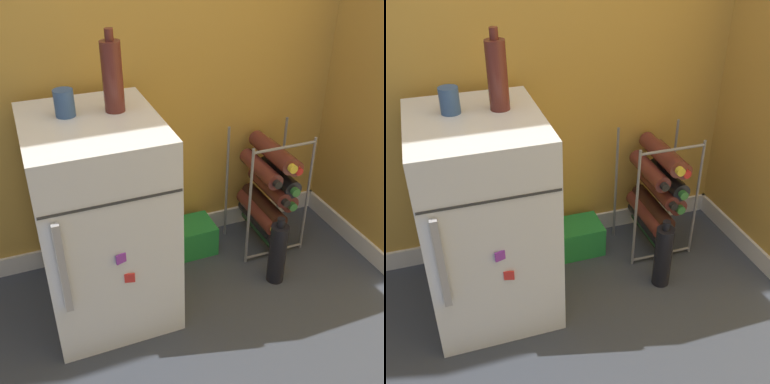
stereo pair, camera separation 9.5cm
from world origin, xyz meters
TOP-DOWN VIEW (x-y plane):
  - ground_plane at (0.00, 0.00)m, footprint 14.00×14.00m
  - mini_fridge at (-0.40, 0.23)m, footprint 0.46×0.57m
  - wine_rack at (0.40, 0.35)m, footprint 0.31×0.33m
  - soda_box at (0.04, 0.42)m, footprint 0.22×0.17m
  - fridge_top_cup at (-0.46, 0.30)m, footprint 0.07×0.07m
  - fridge_top_bottle at (-0.29, 0.28)m, footprint 0.07×0.07m
  - loose_bottle_floor at (0.31, 0.09)m, footprint 0.08×0.08m

SIDE VIEW (x-z plane):
  - ground_plane at x=0.00m, z-range 0.00..0.00m
  - soda_box at x=0.04m, z-range 0.00..0.15m
  - loose_bottle_floor at x=0.31m, z-range -0.02..0.31m
  - wine_rack at x=0.40m, z-range 0.00..0.58m
  - mini_fridge at x=-0.40m, z-range 0.00..0.81m
  - fridge_top_cup at x=-0.46m, z-range 0.81..0.90m
  - fridge_top_bottle at x=-0.29m, z-range 0.79..1.07m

